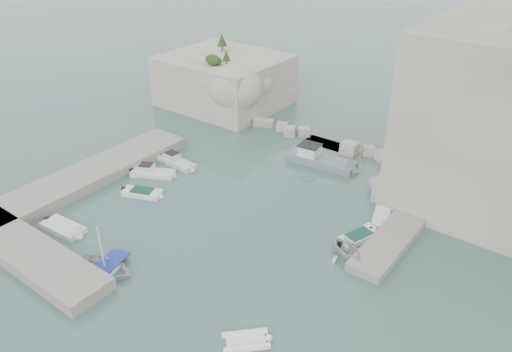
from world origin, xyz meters
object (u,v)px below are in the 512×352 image
Objects in this scene: motorboat_a at (177,165)px; tender_east_b at (358,239)px; motorboat_c at (142,195)px; tender_east_d at (385,195)px; work_boat at (321,164)px; motorboat_b at (153,175)px; motorboat_e at (64,230)px; rowboat at (106,272)px; inflatable_dinghy at (246,343)px; tender_east_a at (345,256)px; tender_east_c at (380,222)px.

tender_east_b is at bearing 1.50° from motorboat_a.
motorboat_c is 0.92× the size of tender_east_b.
work_boat reaches higher than tender_east_d.
motorboat_c is 7.12m from motorboat_a.
motorboat_b reaches higher than motorboat_c.
motorboat_e is 31.31m from tender_east_d.
inflatable_dinghy is (13.58, 1.09, 0.00)m from rowboat.
tender_east_a reaches higher than tender_east_d.
inflatable_dinghy is at bearing -56.03° from motorboat_b.
motorboat_e is at bearing 142.50° from tender_east_b.
motorboat_c is 0.92× the size of motorboat_e.
tender_east_a is 0.83× the size of tender_east_c.
work_boat is at bearing 62.13° from tender_east_b.
tender_east_d is at bearing -42.35° from rowboat.
tender_east_c reaches higher than inflatable_dinghy.
motorboat_a is 1.07× the size of rowboat.
motorboat_a is at bearing -148.41° from work_boat.
motorboat_e is (-1.02, -8.48, 0.00)m from motorboat_c.
motorboat_b reaches higher than motorboat_e.
work_boat is (11.11, 16.78, 0.00)m from motorboat_c.
motorboat_a reaches higher than motorboat_e.
tender_east_b and tender_east_c have the same top height.
tender_east_d is at bearing 14.83° from motorboat_c.
tender_east_a reaches higher than motorboat_e.
tender_east_d is (21.59, 8.16, 0.00)m from motorboat_a.
inflatable_dinghy is 15.30m from tender_east_b.
motorboat_e is 1.26× the size of tender_east_a.
motorboat_b and motorboat_a have the same top height.
motorboat_c is at bearing 125.48° from tender_east_b.
work_boat is (12.14, 25.26, 0.00)m from motorboat_e.
rowboat reaches higher than motorboat_c.
motorboat_b is 1.10× the size of motorboat_e.
tender_east_a is at bearing -26.88° from motorboat_b.
work_boat is (-8.57, 1.77, 0.00)m from tender_east_d.
motorboat_c is 1.16× the size of tender_east_a.
motorboat_e is 25.36m from tender_east_a.
motorboat_a is at bearing 80.79° from tender_east_c.
tender_east_a is 0.44× the size of work_boat.
rowboat is at bearing 157.51° from tender_east_a.
work_boat reaches higher than motorboat_e.
motorboat_e is 1.04× the size of tender_east_c.
motorboat_c is (2.20, -3.50, 0.00)m from motorboat_b.
motorboat_a is 27.16m from inflatable_dinghy.
rowboat is 0.59× the size of work_boat.
tender_east_b is 8.62m from tender_east_d.
motorboat_b is at bearing 88.49° from tender_east_c.
motorboat_a reaches higher than tender_east_b.
motorboat_a is 1.15× the size of motorboat_e.
tender_east_c is (0.21, 6.38, 0.00)m from tender_east_a.
motorboat_a is 22.91m from tender_east_b.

